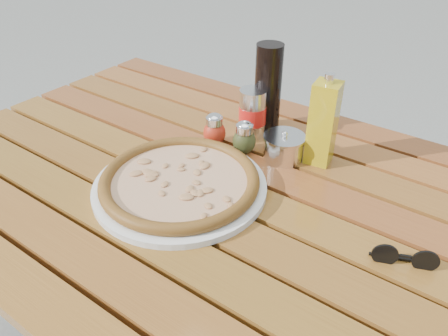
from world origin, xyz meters
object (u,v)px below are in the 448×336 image
Objects in this scene: pizza at (180,180)px; olive_oil_cruet at (323,123)px; plate at (180,186)px; soda_can at (252,113)px; pepper_shaker at (214,130)px; table at (219,212)px; oregano_shaker at (244,138)px; parmesan_tin at (284,147)px; sunglasses at (405,258)px; dark_bottle at (268,88)px.

olive_oil_cruet is (0.18, 0.27, 0.07)m from pizza.
soda_can reaches higher than plate.
olive_oil_cruet reaches higher than pepper_shaker.
table is 17.07× the size of pepper_shaker.
oregano_shaker is (0.08, 0.01, 0.00)m from pepper_shaker.
pizza is 3.91× the size of parmesan_tin.
table is 13.26× the size of parmesan_tin.
olive_oil_cruet is at bearing 23.58° from oregano_shaker.
pizza reaches higher than plate.
dark_bottle is at bearing 125.35° from sunglasses.
pizza is 0.20m from oregano_shaker.
table is at bearing -78.80° from oregano_shaker.
oregano_shaker is 0.44m from sunglasses.
olive_oil_cruet reaches higher than pizza.
sunglasses is (0.44, 0.06, 0.01)m from plate.
pizza is 0.20m from pepper_shaker.
oregano_shaker is 0.18m from olive_oil_cruet.
soda_can is at bearing 110.85° from oregano_shaker.
plate is 0.35m from dark_bottle.
sunglasses is at bearing -32.26° from dark_bottle.
sunglasses is (0.45, -0.23, -0.04)m from soda_can.
dark_bottle reaches higher than soda_can.
olive_oil_cruet is 1.99× the size of parmesan_tin.
soda_can is (-0.01, 0.28, 0.05)m from plate.
soda_can is at bearing 91.09° from pizza.
sunglasses is (0.26, -0.21, -0.08)m from olive_oil_cruet.
sunglasses is at bearing -18.97° from oregano_shaker.
pizza is at bearing -116.37° from parmesan_tin.
dark_bottle is 2.05× the size of sunglasses.
plate is at bearing -88.91° from soda_can.
parmesan_tin is at bearing 70.35° from table.
plate is at bearing -97.55° from oregano_shaker.
table is 0.30m from olive_oil_cruet.
table is at bearing 48.77° from pizza.
parmesan_tin is (-0.07, -0.04, -0.07)m from olive_oil_cruet.
soda_can is 1.12× the size of sunglasses.
pepper_shaker is at bearing 129.56° from table.
dark_bottle reaches higher than table.
sunglasses is at bearing -26.86° from soda_can.
oregano_shaker is (0.03, 0.20, 0.03)m from plate.
plate is 3.41× the size of parmesan_tin.
plate is (-0.05, -0.06, 0.08)m from table.
table is at bearing -50.44° from pepper_shaker.
dark_bottle is at bearing 99.96° from table.
dark_bottle reaches higher than plate.
pizza is (-0.05, -0.06, 0.10)m from table.
parmesan_tin is at bearing -43.22° from dark_bottle.
soda_can is 0.13m from parmesan_tin.
olive_oil_cruet is at bearing 118.19° from sunglasses.
table is 0.13m from pizza.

